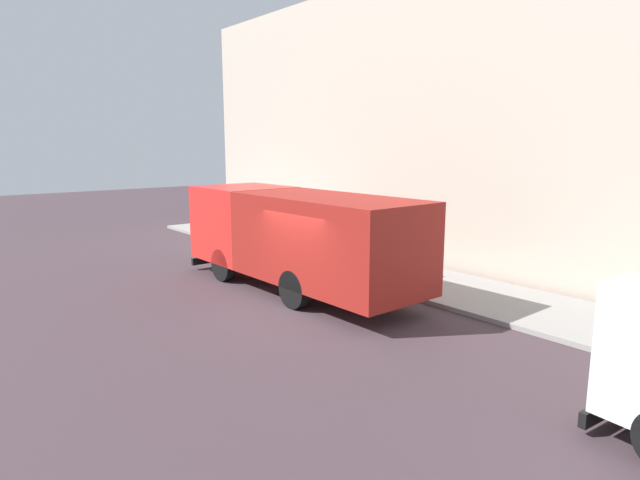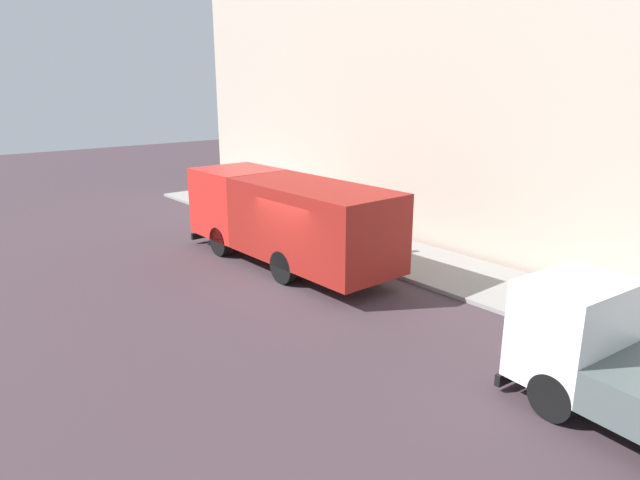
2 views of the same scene
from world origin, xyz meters
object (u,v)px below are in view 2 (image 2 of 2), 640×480
Objects in this scene: large_utility_truck at (286,216)px; traffic_cone_orange at (270,218)px; small_flatbed_truck at (628,368)px; pedestrian_walking at (344,216)px; pedestrian_standing at (367,228)px.

traffic_cone_orange is at bearing 60.70° from large_utility_truck.
small_flatbed_truck is (-0.72, -10.98, -0.57)m from large_utility_truck.
large_utility_truck is 4.98× the size of pedestrian_walking.
pedestrian_walking reaches higher than pedestrian_standing.
pedestrian_standing is 3.06× the size of traffic_cone_orange.
pedestrian_standing is (2.64, -1.09, -0.62)m from large_utility_truck.
small_flatbed_truck is 15.75m from traffic_cone_orange.
small_flatbed_truck reaches higher than pedestrian_walking.
small_flatbed_truck reaches higher than pedestrian_standing.
large_utility_truck reaches higher than pedestrian_standing.
small_flatbed_truck is at bearing 27.05° from pedestrian_walking.
large_utility_truck reaches higher than traffic_cone_orange.
traffic_cone_orange is (-0.78, 3.70, -0.62)m from pedestrian_walking.
pedestrian_walking is (3.21, 0.74, -0.63)m from large_utility_truck.
small_flatbed_truck is at bearing -11.99° from pedestrian_standing.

